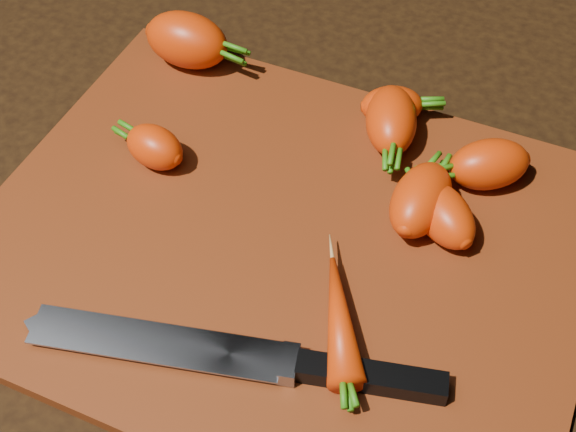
% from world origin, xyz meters
% --- Properties ---
extents(ground, '(2.00, 2.00, 0.01)m').
position_xyz_m(ground, '(0.00, 0.00, -0.01)').
color(ground, black).
extents(cutting_board, '(0.50, 0.40, 0.01)m').
position_xyz_m(cutting_board, '(0.00, 0.00, 0.01)').
color(cutting_board, '#60260D').
rests_on(cutting_board, ground).
extents(carrot_0, '(0.09, 0.05, 0.05)m').
position_xyz_m(carrot_0, '(-0.18, 0.17, 0.04)').
color(carrot_0, red).
rests_on(carrot_0, cutting_board).
extents(carrot_1, '(0.06, 0.05, 0.04)m').
position_xyz_m(carrot_1, '(-0.14, 0.03, 0.03)').
color(carrot_1, red).
rests_on(carrot_1, cutting_board).
extents(carrot_2, '(0.07, 0.09, 0.05)m').
position_xyz_m(carrot_2, '(0.04, 0.15, 0.03)').
color(carrot_2, red).
rests_on(carrot_2, cutting_board).
extents(carrot_3, '(0.05, 0.08, 0.05)m').
position_xyz_m(carrot_3, '(0.09, 0.07, 0.04)').
color(carrot_3, red).
rests_on(carrot_3, cutting_board).
extents(carrot_4, '(0.08, 0.08, 0.04)m').
position_xyz_m(carrot_4, '(0.14, 0.13, 0.03)').
color(carrot_4, red).
rests_on(carrot_4, cutting_board).
extents(carrot_5, '(0.07, 0.06, 0.04)m').
position_xyz_m(carrot_5, '(0.03, 0.17, 0.03)').
color(carrot_5, red).
rests_on(carrot_5, cutting_board).
extents(carrot_6, '(0.08, 0.08, 0.04)m').
position_xyz_m(carrot_6, '(0.12, 0.06, 0.03)').
color(carrot_6, red).
rests_on(carrot_6, cutting_board).
extents(carrot_7, '(0.08, 0.11, 0.03)m').
position_xyz_m(carrot_7, '(0.07, -0.06, 0.03)').
color(carrot_7, red).
rests_on(carrot_7, cutting_board).
extents(knife, '(0.31, 0.10, 0.02)m').
position_xyz_m(knife, '(-0.03, -0.13, 0.02)').
color(knife, gray).
rests_on(knife, cutting_board).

